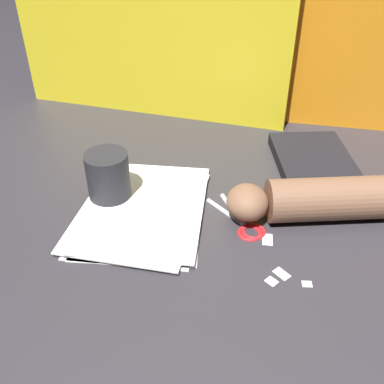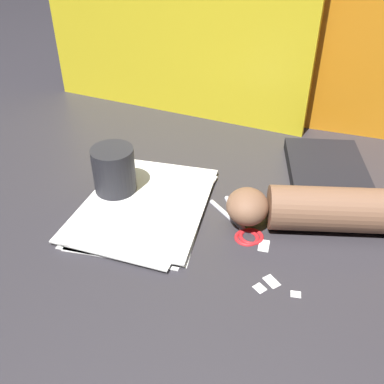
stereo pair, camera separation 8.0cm
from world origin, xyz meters
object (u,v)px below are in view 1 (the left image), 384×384
paper_stack (142,210)px  mug (108,178)px  book_closed (313,159)px  hand_forearm (311,200)px  scissors (243,222)px

paper_stack → mug: bearing=156.8°
book_closed → mug: size_ratio=2.24×
paper_stack → book_closed: size_ratio=1.35×
book_closed → hand_forearm: (-0.02, -0.19, 0.03)m
paper_stack → hand_forearm: 0.31m
scissors → hand_forearm: hand_forearm is taller
hand_forearm → book_closed: bearing=83.8°
hand_forearm → mug: mug is taller
hand_forearm → mug: (-0.38, -0.00, 0.01)m
book_closed → paper_stack: bearing=-146.4°
book_closed → hand_forearm: bearing=-96.2°
paper_stack → mug: size_ratio=3.01×
scissors → paper_stack: bearing=177.3°
book_closed → scissors: (-0.14, -0.23, -0.01)m
book_closed → mug: mug is taller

